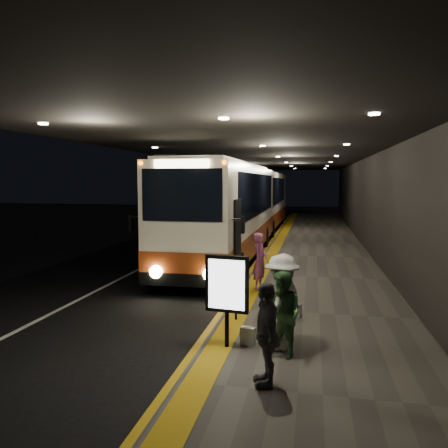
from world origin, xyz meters
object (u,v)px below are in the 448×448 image
(bag_polka, at_px, (296,310))
(passenger_boarding, at_px, (260,261))
(coach_main, at_px, (226,216))
(bag_plain, at_px, (248,336))
(info_sign, at_px, (227,286))
(coach_second, at_px, (260,203))
(passenger_waiting_grey, at_px, (266,333))
(passenger_waiting_white, at_px, (282,302))
(passenger_waiting_green, at_px, (283,314))
(stanchion_post, at_px, (236,296))

(bag_polka, bearing_deg, passenger_boarding, 114.17)
(coach_main, distance_m, bag_polka, 8.33)
(bag_plain, relative_size, info_sign, 0.19)
(coach_second, bearing_deg, passenger_waiting_grey, -82.50)
(coach_second, height_order, passenger_waiting_white, coach_second)
(passenger_boarding, bearing_deg, bag_polka, -142.57)
(passenger_waiting_white, bearing_deg, passenger_waiting_green, 29.51)
(passenger_waiting_grey, distance_m, stanchion_post, 3.19)
(passenger_boarding, xyz_separation_m, info_sign, (-0.07, -4.66, 0.36))
(coach_second, bearing_deg, stanchion_post, -84.29)
(coach_main, height_order, bag_plain, coach_main)
(coach_second, height_order, passenger_boarding, coach_second)
(passenger_boarding, height_order, passenger_waiting_grey, passenger_boarding)
(coach_main, height_order, passenger_waiting_grey, coach_main)
(passenger_waiting_green, bearing_deg, info_sign, -144.38)
(coach_second, height_order, passenger_waiting_grey, coach_second)
(coach_main, height_order, coach_second, coach_main)
(bag_plain, distance_m, info_sign, 1.11)
(coach_second, xyz_separation_m, bag_polka, (3.15, -19.55, -1.52))
(passenger_waiting_white, bearing_deg, passenger_boarding, -145.88)
(passenger_waiting_green, height_order, bag_plain, passenger_waiting_green)
(passenger_boarding, bearing_deg, bag_plain, -162.85)
(bag_polka, xyz_separation_m, info_sign, (-1.21, -2.13, 1.03))
(passenger_waiting_green, distance_m, stanchion_post, 2.21)
(passenger_waiting_green, distance_m, passenger_waiting_grey, 1.17)
(passenger_boarding, distance_m, info_sign, 4.68)
(passenger_boarding, distance_m, passenger_waiting_green, 4.96)
(passenger_waiting_grey, distance_m, bag_polka, 3.56)
(bag_plain, bearing_deg, passenger_waiting_white, -5.33)
(bag_plain, height_order, info_sign, info_sign)
(passenger_boarding, relative_size, bag_plain, 4.85)
(passenger_boarding, xyz_separation_m, passenger_waiting_grey, (0.82, -6.02, -0.01))
(bag_polka, bearing_deg, passenger_waiting_white, -95.43)
(coach_main, height_order, info_sign, coach_main)
(coach_second, bearing_deg, passenger_waiting_green, -81.68)
(bag_plain, bearing_deg, passenger_boarding, 93.90)
(coach_second, xyz_separation_m, stanchion_post, (1.83, -20.02, -1.12))
(coach_main, distance_m, coach_second, 12.00)
(coach_second, distance_m, info_sign, 21.77)
(coach_main, distance_m, info_sign, 9.89)
(passenger_waiting_white, bearing_deg, stanchion_post, -120.70)
(coach_second, bearing_deg, info_sign, -84.38)
(passenger_waiting_grey, height_order, bag_plain, passenger_waiting_grey)
(passenger_waiting_grey, xyz_separation_m, bag_polka, (0.32, 3.49, -0.65))
(coach_second, xyz_separation_m, info_sign, (1.94, -21.68, -0.49))
(passenger_waiting_grey, bearing_deg, coach_main, 179.95)
(passenger_waiting_green, xyz_separation_m, passenger_waiting_white, (-0.05, 0.35, 0.12))
(stanchion_post, bearing_deg, passenger_waiting_grey, -71.59)
(passenger_waiting_green, distance_m, bag_plain, 1.01)
(coach_main, xyz_separation_m, coach_second, (0.00, 12.00, -0.04))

